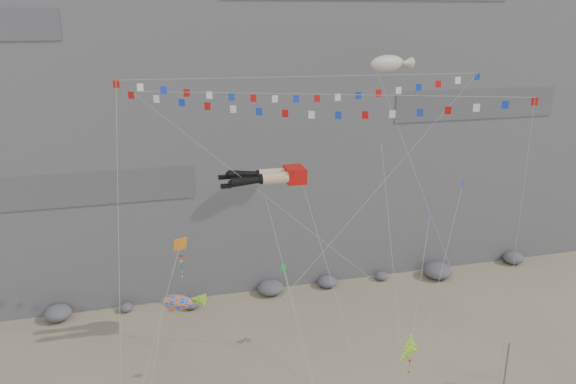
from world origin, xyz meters
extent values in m
cube|color=slate|center=(0.00, 32.00, 25.00)|extent=(80.00, 28.00, 50.00)
cylinder|color=slate|center=(13.45, -2.07, 1.94)|extent=(0.12, 0.12, 3.87)
cube|color=red|center=(-0.18, 7.56, 15.04)|extent=(1.44, 1.98, 1.17)
cylinder|color=#D3AE84|center=(-1.89, 6.98, 15.04)|extent=(1.98, 0.86, 0.86)
sphere|color=black|center=(-2.88, 6.98, 15.04)|extent=(0.79, 0.79, 0.79)
cone|color=black|center=(-4.04, 6.98, 14.97)|extent=(2.36, 0.72, 0.81)
cube|color=black|center=(-5.62, 6.98, 14.71)|extent=(0.76, 0.34, 0.29)
cylinder|color=#D3AE84|center=(-1.89, 8.15, 15.04)|extent=(1.98, 0.86, 0.86)
sphere|color=black|center=(-2.88, 8.15, 15.04)|extent=(0.79, 0.79, 0.79)
cone|color=black|center=(-4.04, 8.15, 15.15)|extent=(2.38, 0.72, 0.86)
cube|color=black|center=(-5.62, 8.15, 15.07)|extent=(0.76, 0.34, 0.29)
cylinder|color=gray|center=(0.62, -0.50, 7.54)|extent=(0.03, 0.03, 22.07)
cylinder|color=gray|center=(-6.48, 2.34, 11.18)|extent=(0.03, 0.03, 29.83)
cylinder|color=gray|center=(7.66, 2.24, 10.72)|extent=(0.03, 0.03, 25.51)
cube|color=slate|center=(13.85, -1.00, 0.05)|extent=(0.16, 0.16, 0.10)
cylinder|color=gray|center=(-12.06, -1.73, 6.35)|extent=(0.03, 0.03, 15.25)
cylinder|color=gray|center=(-11.56, -1.00, 4.34)|extent=(0.03, 0.03, 10.48)
cylinder|color=gray|center=(11.22, 5.60, 11.44)|extent=(0.03, 0.03, 26.57)
cube|color=slate|center=(13.33, -0.90, 0.05)|extent=(0.16, 0.16, 0.10)
cylinder|color=gray|center=(-1.99, 1.08, 7.34)|extent=(0.03, 0.03, 21.00)
cylinder|color=gray|center=(6.35, -0.81, 6.35)|extent=(0.03, 0.03, 16.41)
cylinder|color=gray|center=(-2.23, -3.09, 5.06)|extent=(0.03, 0.03, 14.20)
cylinder|color=gray|center=(5.70, 1.48, 8.30)|extent=(0.03, 0.03, 21.93)
cylinder|color=gray|center=(7.37, -1.34, 7.50)|extent=(0.03, 0.03, 18.23)
camera|label=1|loc=(-11.29, -32.36, 26.82)|focal=35.00mm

